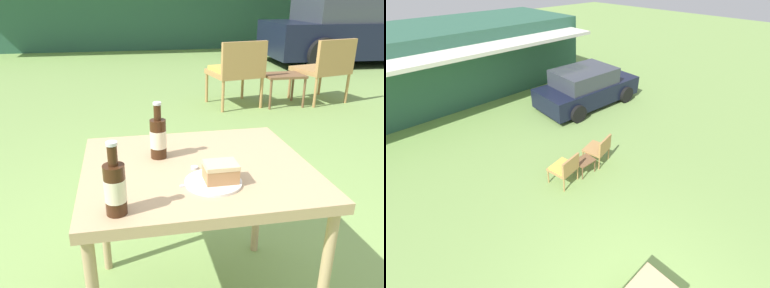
{
  "view_description": "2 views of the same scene",
  "coord_description": "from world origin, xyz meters",
  "views": [
    {
      "loc": [
        -0.26,
        -1.29,
        1.32
      ],
      "look_at": [
        0.0,
        0.1,
        0.76
      ],
      "focal_mm": 35.0,
      "sensor_mm": 36.0,
      "label": 1
    },
    {
      "loc": [
        -1.85,
        -0.5,
        4.45
      ],
      "look_at": [
        1.64,
        3.23,
        0.9
      ],
      "focal_mm": 24.0,
      "sensor_mm": 36.0,
      "label": 2
    }
  ],
  "objects": [
    {
      "name": "cola_bottle_near",
      "position": [
        -0.14,
        0.11,
        0.79
      ],
      "size": [
        0.07,
        0.07,
        0.23
      ],
      "color": "#381E0F",
      "rests_on": "patio_table"
    },
    {
      "name": "cake_on_plate",
      "position": [
        0.04,
        -0.16,
        0.73
      ],
      "size": [
        0.2,
        0.2,
        0.08
      ],
      "color": "white",
      "rests_on": "patio_table"
    },
    {
      "name": "wicker_chair_plain",
      "position": [
        2.34,
        3.16,
        0.48
      ],
      "size": [
        0.7,
        0.68,
        0.83
      ],
      "rotation": [
        0.0,
        0.0,
        3.38
      ],
      "color": "#B2844C",
      "rests_on": "ground_plane"
    },
    {
      "name": "fork",
      "position": [
        -0.01,
        -0.15,
        0.71
      ],
      "size": [
        0.17,
        0.04,
        0.01
      ],
      "color": "silver",
      "rests_on": "patio_table"
    },
    {
      "name": "cola_bottle_far",
      "position": [
        -0.31,
        -0.29,
        0.79
      ],
      "size": [
        0.07,
        0.07,
        0.23
      ],
      "color": "#381E0F",
      "rests_on": "patio_table"
    },
    {
      "name": "parked_car",
      "position": [
        4.67,
        6.0,
        0.67
      ],
      "size": [
        4.05,
        2.12,
        1.41
      ],
      "rotation": [
        0.0,
        0.0,
        -0.05
      ],
      "color": "black",
      "rests_on": "ground_plane"
    },
    {
      "name": "garden_side_table",
      "position": [
        1.75,
        3.12,
        0.35
      ],
      "size": [
        0.49,
        0.38,
        0.4
      ],
      "color": "brown",
      "rests_on": "ground_plane"
    },
    {
      "name": "wicker_chair_cushioned",
      "position": [
        1.15,
        3.18,
        0.47
      ],
      "size": [
        0.67,
        0.65,
        0.83
      ],
      "rotation": [
        0.0,
        0.0,
        3.31
      ],
      "color": "#B2844C",
      "rests_on": "ground_plane"
    },
    {
      "name": "loose_bottle_cap",
      "position": [
        -0.02,
        -0.03,
        0.71
      ],
      "size": [
        0.03,
        0.03,
        0.01
      ],
      "color": "silver",
      "rests_on": "patio_table"
    },
    {
      "name": "patio_table",
      "position": [
        0.0,
        0.0,
        0.64
      ],
      "size": [
        0.87,
        0.76,
        0.71
      ],
      "color": "tan",
      "rests_on": "ground_plane"
    }
  ]
}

